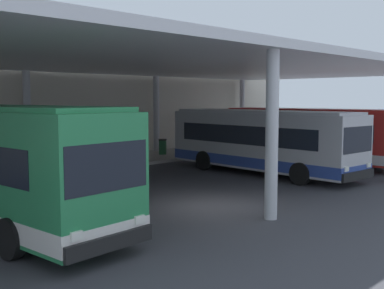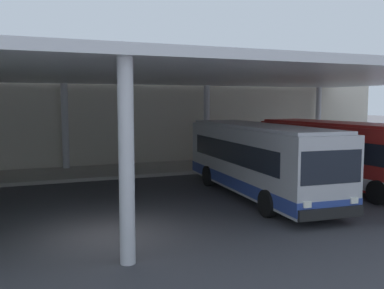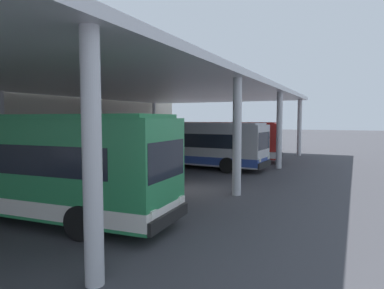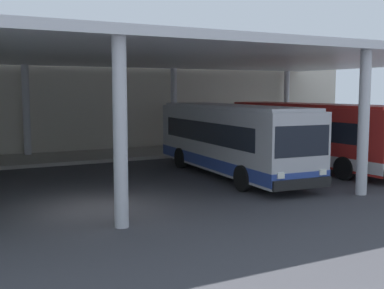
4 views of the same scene
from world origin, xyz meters
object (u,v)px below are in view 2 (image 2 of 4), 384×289
(bus_second_bay, at_px, (257,159))
(bench_waiting, at_px, (245,155))
(trash_bin, at_px, (203,157))
(bus_middle_bay, at_px, (343,154))

(bus_second_bay, xyz_separation_m, bench_waiting, (4.18, 8.68, -0.99))
(bus_second_bay, distance_m, trash_bin, 8.67)
(bench_waiting, height_order, trash_bin, trash_bin)
(bus_second_bay, bearing_deg, bench_waiting, 64.28)
(bus_middle_bay, bearing_deg, trash_bin, 113.95)
(bus_middle_bay, height_order, trash_bin, bus_middle_bay)
(bus_middle_bay, relative_size, trash_bin, 10.86)
(bus_second_bay, distance_m, bench_waiting, 9.68)
(bus_second_bay, height_order, trash_bin, bus_second_bay)
(bench_waiting, relative_size, trash_bin, 1.84)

